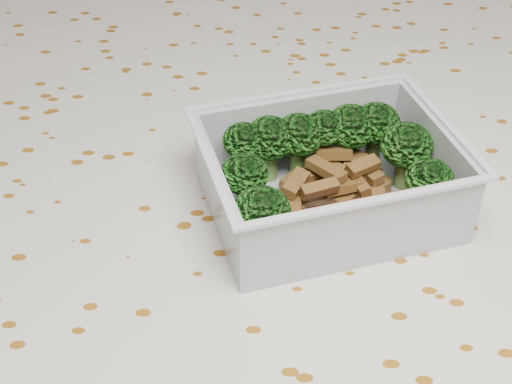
{
  "coord_description": "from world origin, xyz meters",
  "views": [
    {
      "loc": [
        -0.0,
        -0.36,
        1.08
      ],
      "look_at": [
        -0.01,
        0.0,
        0.78
      ],
      "focal_mm": 50.0,
      "sensor_mm": 36.0,
      "label": 1
    }
  ],
  "objects": [
    {
      "name": "lunch_container",
      "position": [
        0.04,
        0.02,
        0.78
      ],
      "size": [
        0.2,
        0.17,
        0.06
      ],
      "color": "silver",
      "rests_on": "tablecloth"
    },
    {
      "name": "dining_table",
      "position": [
        0.0,
        0.0,
        0.67
      ],
      "size": [
        1.4,
        0.9,
        0.75
      ],
      "color": "brown",
      "rests_on": "ground"
    },
    {
      "name": "meat_pile",
      "position": [
        0.05,
        0.03,
        0.77
      ],
      "size": [
        0.08,
        0.07,
        0.03
      ],
      "color": "brown",
      "rests_on": "lunch_container"
    },
    {
      "name": "sausage",
      "position": [
        0.06,
        -0.02,
        0.77
      ],
      "size": [
        0.14,
        0.06,
        0.03
      ],
      "color": "red",
      "rests_on": "lunch_container"
    },
    {
      "name": "broccoli_florets",
      "position": [
        0.04,
        0.03,
        0.79
      ],
      "size": [
        0.15,
        0.13,
        0.05
      ],
      "color": "#608C3F",
      "rests_on": "lunch_container"
    },
    {
      "name": "tablecloth",
      "position": [
        0.0,
        0.0,
        0.72
      ],
      "size": [
        1.46,
        0.96,
        0.19
      ],
      "color": "silver",
      "rests_on": "dining_table"
    }
  ]
}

